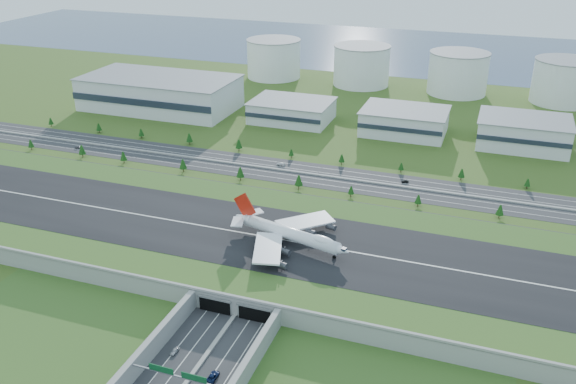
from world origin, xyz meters
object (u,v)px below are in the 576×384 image
(car_0, at_px, (175,351))
(car_4, at_px, (78,147))
(fuel_tank_a, at_px, (274,59))
(car_2, at_px, (213,376))
(car_5, at_px, (405,182))
(boeing_747, at_px, (290,233))
(car_7, at_px, (281,164))

(car_0, bearing_deg, car_4, 139.95)
(fuel_tank_a, bearing_deg, car_0, -74.36)
(car_0, distance_m, car_2, 20.27)
(car_0, bearing_deg, car_5, 78.39)
(fuel_tank_a, xyz_separation_m, car_0, (108.50, -387.50, -16.62))
(car_4, bearing_deg, car_0, -144.00)
(boeing_747, xyz_separation_m, car_5, (35.17, 103.89, -12.63))
(car_2, relative_size, car_5, 1.46)
(car_0, bearing_deg, fuel_tank_a, 110.38)
(car_2, relative_size, car_4, 1.45)
(car_5, xyz_separation_m, car_7, (-77.86, 0.73, 0.16))
(car_4, distance_m, car_5, 216.83)
(fuel_tank_a, xyz_separation_m, car_5, (161.07, -208.26, -16.68))
(car_2, relative_size, car_7, 1.05)
(car_4, height_order, car_5, car_4)
(fuel_tank_a, distance_m, car_2, 415.21)
(car_5, height_order, car_7, car_7)
(car_0, height_order, car_5, car_0)
(boeing_747, bearing_deg, car_0, -88.59)
(car_4, bearing_deg, car_2, -142.13)
(boeing_747, height_order, car_2, boeing_747)
(car_2, bearing_deg, fuel_tank_a, -72.21)
(boeing_747, distance_m, car_2, 83.64)
(car_5, relative_size, car_7, 0.72)
(boeing_747, distance_m, car_0, 78.35)
(fuel_tank_a, height_order, car_5, fuel_tank_a)
(boeing_747, xyz_separation_m, car_0, (-17.41, -75.35, -12.57))
(car_2, height_order, car_5, car_2)
(boeing_747, bearing_deg, fuel_tank_a, 126.39)
(fuel_tank_a, bearing_deg, boeing_747, -68.03)
(boeing_747, xyz_separation_m, car_4, (-181.01, 87.08, -12.60))
(car_4, xyz_separation_m, car_5, (216.18, 16.80, -0.03))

